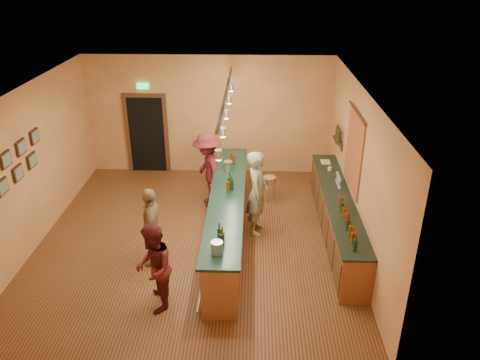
{
  "coord_description": "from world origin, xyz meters",
  "views": [
    {
      "loc": [
        1.2,
        -8.44,
        5.39
      ],
      "look_at": [
        0.93,
        0.2,
        1.29
      ],
      "focal_mm": 35.0,
      "sensor_mm": 36.0,
      "label": 1
    }
  ],
  "objects_px": {
    "tasting_bar": "(227,214)",
    "customer_c": "(208,170)",
    "back_counter": "(337,216)",
    "customer_a": "(154,268)",
    "bar_stool": "(269,183)",
    "customer_b": "(152,226)",
    "bartender": "(257,193)"
  },
  "relations": [
    {
      "from": "bartender",
      "to": "bar_stool",
      "type": "bearing_deg",
      "value": -5.85
    },
    {
      "from": "bar_stool",
      "to": "customer_c",
      "type": "bearing_deg",
      "value": -171.43
    },
    {
      "from": "back_counter",
      "to": "bartender",
      "type": "bearing_deg",
      "value": 175.04
    },
    {
      "from": "tasting_bar",
      "to": "bar_stool",
      "type": "distance_m",
      "value": 1.99
    },
    {
      "from": "tasting_bar",
      "to": "bartender",
      "type": "relative_size",
      "value": 2.74
    },
    {
      "from": "back_counter",
      "to": "bartender",
      "type": "relative_size",
      "value": 2.44
    },
    {
      "from": "tasting_bar",
      "to": "customer_a",
      "type": "height_order",
      "value": "customer_a"
    },
    {
      "from": "back_counter",
      "to": "customer_c",
      "type": "height_order",
      "value": "customer_c"
    },
    {
      "from": "bartender",
      "to": "back_counter",
      "type": "bearing_deg",
      "value": -88.78
    },
    {
      "from": "customer_a",
      "to": "customer_c",
      "type": "xyz_separation_m",
      "value": [
        0.54,
        3.72,
        0.11
      ]
    },
    {
      "from": "tasting_bar",
      "to": "customer_b",
      "type": "bearing_deg",
      "value": -148.28
    },
    {
      "from": "customer_b",
      "to": "tasting_bar",
      "type": "bearing_deg",
      "value": 111.19
    },
    {
      "from": "back_counter",
      "to": "customer_c",
      "type": "relative_size",
      "value": 2.53
    },
    {
      "from": "customer_a",
      "to": "customer_b",
      "type": "relative_size",
      "value": 1.0
    },
    {
      "from": "bar_stool",
      "to": "tasting_bar",
      "type": "bearing_deg",
      "value": -117.53
    },
    {
      "from": "tasting_bar",
      "to": "bar_stool",
      "type": "relative_size",
      "value": 8.07
    },
    {
      "from": "back_counter",
      "to": "bar_stool",
      "type": "xyz_separation_m",
      "value": [
        -1.38,
        1.58,
        -0.0
      ]
    },
    {
      "from": "customer_a",
      "to": "customer_c",
      "type": "height_order",
      "value": "customer_c"
    },
    {
      "from": "tasting_bar",
      "to": "customer_c",
      "type": "relative_size",
      "value": 2.83
    },
    {
      "from": "customer_a",
      "to": "customer_b",
      "type": "distance_m",
      "value": 1.35
    },
    {
      "from": "bartender",
      "to": "bar_stool",
      "type": "height_order",
      "value": "bartender"
    },
    {
      "from": "customer_a",
      "to": "bar_stool",
      "type": "xyz_separation_m",
      "value": [
        2.01,
        3.94,
        -0.31
      ]
    },
    {
      "from": "customer_c",
      "to": "bar_stool",
      "type": "relative_size",
      "value": 2.85
    },
    {
      "from": "customer_a",
      "to": "customer_c",
      "type": "distance_m",
      "value": 3.76
    },
    {
      "from": "customer_b",
      "to": "bar_stool",
      "type": "distance_m",
      "value": 3.51
    },
    {
      "from": "back_counter",
      "to": "customer_a",
      "type": "distance_m",
      "value": 4.14
    },
    {
      "from": "back_counter",
      "to": "bar_stool",
      "type": "height_order",
      "value": "back_counter"
    },
    {
      "from": "tasting_bar",
      "to": "bar_stool",
      "type": "bearing_deg",
      "value": 62.47
    },
    {
      "from": "back_counter",
      "to": "customer_a",
      "type": "xyz_separation_m",
      "value": [
        -3.38,
        -2.36,
        0.31
      ]
    },
    {
      "from": "bartender",
      "to": "customer_a",
      "type": "relative_size",
      "value": 1.18
    },
    {
      "from": "customer_b",
      "to": "customer_c",
      "type": "height_order",
      "value": "customer_c"
    },
    {
      "from": "customer_a",
      "to": "customer_b",
      "type": "height_order",
      "value": "customer_b"
    }
  ]
}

